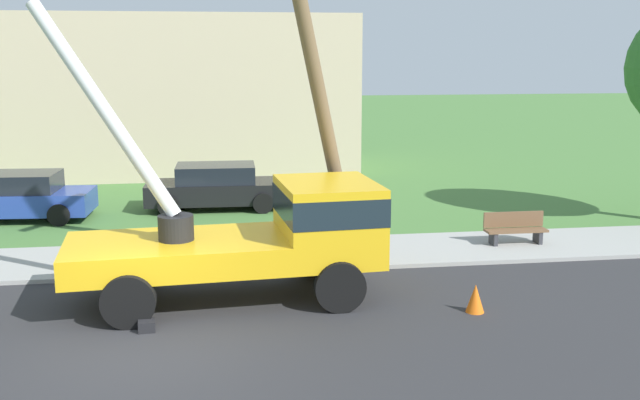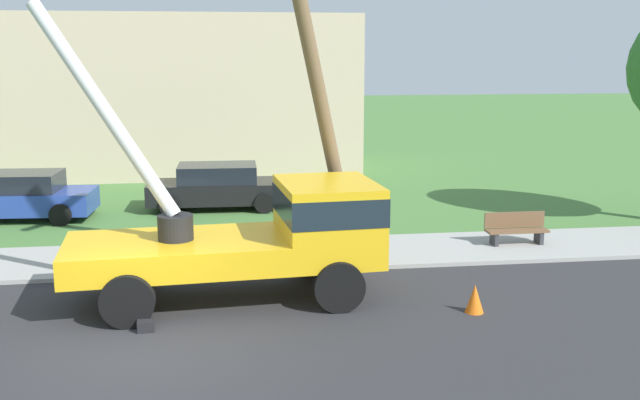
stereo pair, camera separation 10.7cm
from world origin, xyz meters
The scene contains 11 objects.
ground_plane centered at (0.00, 12.00, 0.00)m, with size 120.00×120.00×0.00m, color #477538.
road_asphalt centered at (0.00, 0.00, 0.00)m, with size 80.00×8.25×0.01m, color #2B2B2D.
sidewalk_strip centered at (0.00, 5.55, 0.05)m, with size 80.00×2.86×0.10m, color #9E9E99.
utility_truck centered at (2.26, 2.60, 1.41)m, with size 6.92×3.22×5.98m.
leaning_utility_pole centered at (3.49, 4.10, 4.47)m, with size 2.73×2.22×8.72m.
traffic_cone_ahead centered at (6.18, 1.05, 0.28)m, with size 0.36×0.36×0.56m, color orange.
traffic_cone_curbside centered at (3.77, 3.43, 0.28)m, with size 0.36×0.36×0.56m, color orange.
parked_sedan_blue centered at (-4.59, 10.77, 0.71)m, with size 4.51×2.21×1.42m.
parked_sedan_black centered at (1.33, 11.56, 0.71)m, with size 4.44×2.09×1.42m.
park_bench centered at (8.90, 5.62, 0.46)m, with size 1.60×0.45×0.90m.
lowrise_building_backdrop centered at (-1.90, 19.67, 3.20)m, with size 18.00×6.00×6.40m, color #C6B293.
Camera 2 is at (1.33, -12.08, 4.96)m, focal length 41.78 mm.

